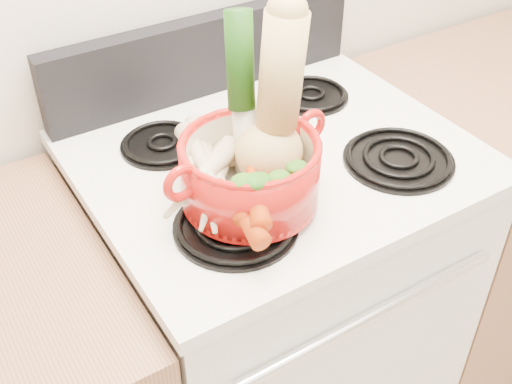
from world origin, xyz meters
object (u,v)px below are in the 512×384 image
stove_body (272,310)px  dutch_oven (250,172)px  squash (282,99)px  leek (245,95)px

stove_body → dutch_oven: (-0.14, -0.12, 0.57)m
dutch_oven → squash: 0.14m
dutch_oven → squash: bearing=2.9°
stove_body → squash: squash is taller
dutch_oven → squash: size_ratio=0.78×
stove_body → dutch_oven: size_ratio=3.72×
leek → stove_body: bearing=53.8°
dutch_oven → leek: leek is taller
dutch_oven → leek: (0.02, 0.06, 0.12)m
stove_body → dutch_oven: 0.60m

